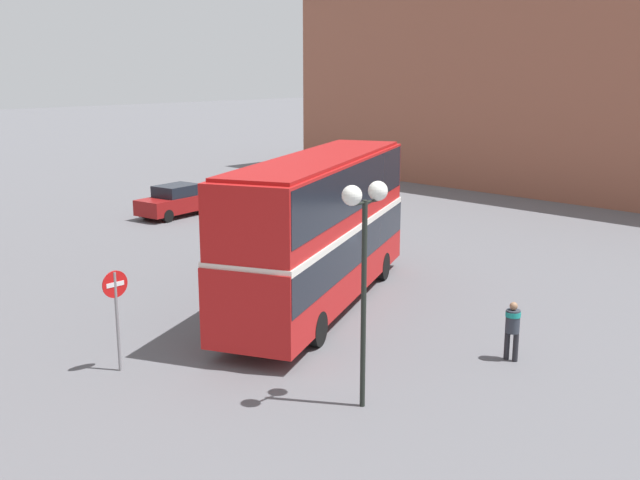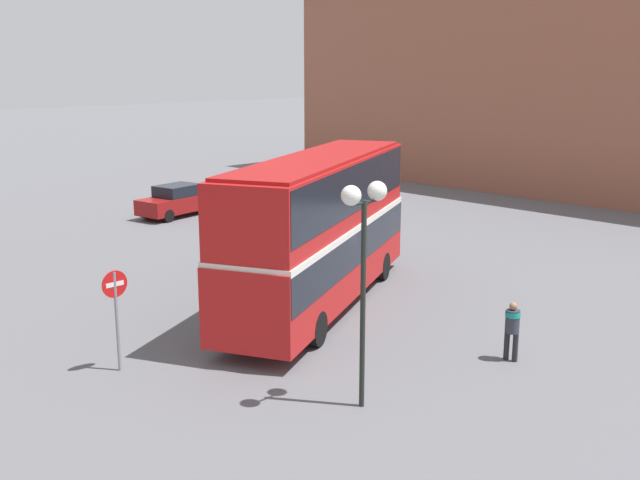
# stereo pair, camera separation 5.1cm
# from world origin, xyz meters

# --- Properties ---
(ground_plane) EXTENTS (240.00, 240.00, 0.00)m
(ground_plane) POSITION_xyz_m (0.00, 0.00, 0.00)
(ground_plane) COLOR #5B5B60
(building_row_right) EXTENTS (11.37, 37.70, 12.98)m
(building_row_right) POSITION_xyz_m (29.36, 6.21, 6.50)
(building_row_right) COLOR #935642
(building_row_right) RESTS_ON ground_plane
(double_decker_bus) EXTENTS (11.39, 7.14, 4.86)m
(double_decker_bus) POSITION_xyz_m (0.84, 0.34, 2.77)
(double_decker_bus) COLOR red
(double_decker_bus) RESTS_ON ground_plane
(pedestrian_foreground) EXTENTS (0.44, 0.44, 1.61)m
(pedestrian_foreground) POSITION_xyz_m (1.10, -6.51, 0.98)
(pedestrian_foreground) COLOR #232328
(pedestrian_foreground) RESTS_ON ground_plane
(parked_car_kerb_near) EXTENTS (4.29, 2.38, 1.63)m
(parked_car_kerb_near) POSITION_xyz_m (6.08, 16.08, 0.81)
(parked_car_kerb_near) COLOR maroon
(parked_car_kerb_near) RESTS_ON ground_plane
(street_lamp_twin_globe) EXTENTS (1.28, 0.44, 5.16)m
(street_lamp_twin_globe) POSITION_xyz_m (-3.72, -5.55, 4.21)
(street_lamp_twin_globe) COLOR black
(street_lamp_twin_globe) RESTS_ON ground_plane
(no_entry_sign) EXTENTS (0.70, 0.08, 2.65)m
(no_entry_sign) POSITION_xyz_m (-6.54, 0.21, 1.81)
(no_entry_sign) COLOR gray
(no_entry_sign) RESTS_ON ground_plane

